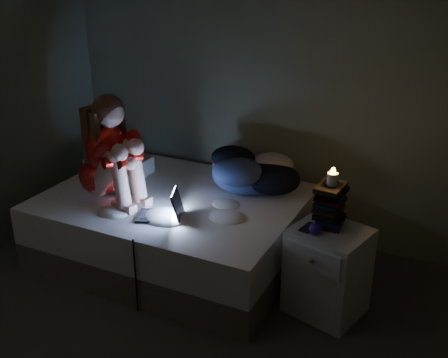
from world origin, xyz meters
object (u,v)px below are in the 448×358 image
Objects in this scene: woman at (100,145)px; nightstand at (328,271)px; bed at (174,227)px; laptop at (159,203)px; phone at (309,230)px; candle at (333,176)px.

woman is 1.33× the size of nightstand.
laptop reaches higher than bed.
laptop is 1.07m from phone.
bed is at bearing 165.34° from phone.
phone is at bearing -121.13° from candle.
woman is at bearing 176.49° from phone.
woman is 1.68m from phone.
woman is (-0.48, -0.22, 0.68)m from bed.
nightstand is at bearing 28.12° from phone.
candle reaches higher than laptop.
woman is 2.64× the size of laptop.
laptop reaches higher than nightstand.
candle is at bearing -4.39° from bed.
woman is 1.88m from nightstand.
bed is 1.44m from candle.
candle reaches higher than phone.
woman is 10.28× the size of candle.
woman is at bearing -175.76° from candle.
candle is at bearing -9.11° from laptop.
woman is at bearing -155.10° from bed.
bed is 6.17× the size of laptop.
phone reaches higher than bed.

